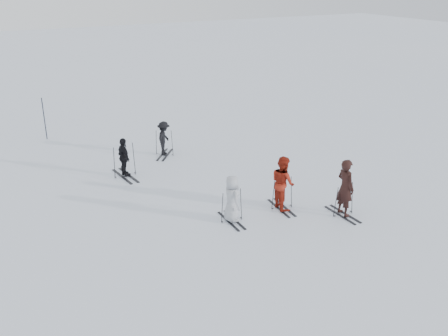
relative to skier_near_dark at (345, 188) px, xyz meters
name	(u,v)px	position (x,y,z in m)	size (l,w,h in m)	color
ground	(237,204)	(-2.72, 2.39, -0.98)	(120.00, 120.00, 0.00)	silver
skier_near_dark	(345,188)	(0.00, 0.00, 0.00)	(0.71, 0.47, 1.95)	black
skier_red	(283,183)	(-1.53, 1.38, -0.04)	(0.91, 0.71, 1.87)	maroon
skier_grey	(232,199)	(-3.51, 1.36, -0.20)	(0.76, 0.50, 1.56)	#A5A8AE
skier_uphill_left	(124,158)	(-5.44, 6.65, -0.20)	(0.91, 0.38, 1.55)	black
skier_uphill_far	(164,139)	(-3.16, 8.20, -0.22)	(0.97, 0.56, 1.50)	black
skis_near_dark	(344,199)	(0.00, 0.00, -0.40)	(0.83, 1.57, 1.15)	black
skis_red	(282,193)	(-1.53, 1.38, -0.40)	(0.83, 1.57, 1.14)	black
skis_grey	(232,206)	(-3.51, 1.36, -0.42)	(0.81, 1.53, 1.12)	black
skis_uphill_left	(124,160)	(-5.44, 6.65, -0.30)	(0.99, 1.87, 1.36)	black
skis_uphill_far	(164,142)	(-3.16, 8.20, -0.39)	(0.86, 1.62, 1.18)	black
piste_marker	(44,119)	(-7.40, 12.96, 0.04)	(0.04, 0.04, 2.03)	black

